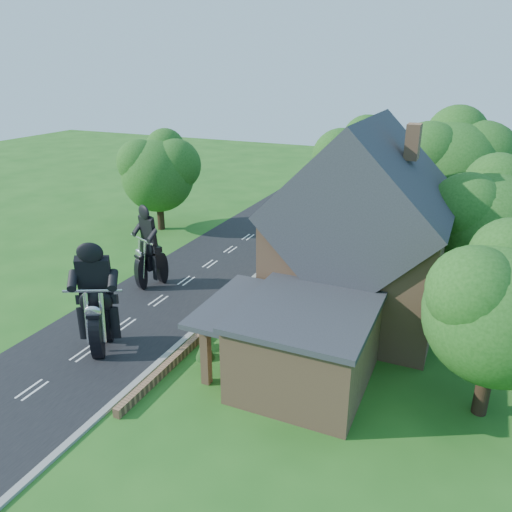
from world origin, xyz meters
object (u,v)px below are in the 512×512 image
at_px(house, 361,237).
at_px(motorcycle_follow, 152,274).
at_px(garden_wall, 242,297).
at_px(motorcycle_lead, 102,335).
at_px(annex, 303,344).

bearing_deg(house, motorcycle_follow, -173.20).
xyz_separation_m(garden_wall, motorcycle_follow, (-5.78, -0.43, 0.56)).
distance_m(garden_wall, motorcycle_lead, 8.25).
relative_size(annex, motorcycle_lead, 4.05).
xyz_separation_m(house, annex, (-0.62, -6.80, -2.58)).
bearing_deg(motorcycle_lead, garden_wall, -142.77).
bearing_deg(motorcycle_follow, house, -149.94).
xyz_separation_m(annex, motorcycle_follow, (-11.35, 5.37, -1.01)).
distance_m(annex, motorcycle_lead, 9.42).
distance_m(house, motorcycle_lead, 13.40).
relative_size(garden_wall, motorcycle_lead, 12.65).
bearing_deg(motorcycle_lead, motorcycle_follow, -99.31).
bearing_deg(motorcycle_lead, annex, 163.32).
bearing_deg(house, garden_wall, -170.83).
bearing_deg(annex, motorcycle_lead, -170.42).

